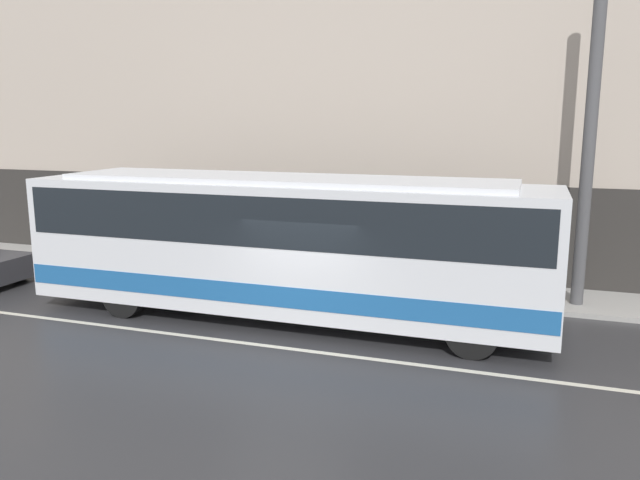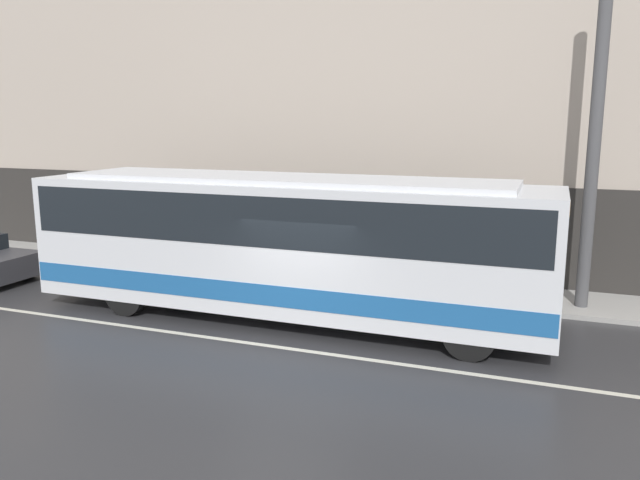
% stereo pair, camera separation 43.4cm
% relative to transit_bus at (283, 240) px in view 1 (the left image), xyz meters
% --- Properties ---
extents(ground_plane, '(60.00, 60.00, 0.00)m').
position_rel_transit_bus_xyz_m(ground_plane, '(0.87, -1.82, -1.85)').
color(ground_plane, '#2D2D30').
extents(sidewalk, '(60.00, 2.31, 0.12)m').
position_rel_transit_bus_xyz_m(sidewalk, '(0.87, 3.33, -1.79)').
color(sidewalk, '#A09E99').
rests_on(sidewalk, ground_plane).
extents(building_facade, '(60.00, 0.35, 11.54)m').
position_rel_transit_bus_xyz_m(building_facade, '(0.87, 4.63, 3.72)').
color(building_facade, '#B7A899').
rests_on(building_facade, ground_plane).
extents(lane_stripe, '(54.00, 0.14, 0.01)m').
position_rel_transit_bus_xyz_m(lane_stripe, '(0.87, -1.82, -1.85)').
color(lane_stripe, beige).
rests_on(lane_stripe, ground_plane).
extents(transit_bus, '(11.94, 2.60, 3.29)m').
position_rel_transit_bus_xyz_m(transit_bus, '(0.00, 0.00, 0.00)').
color(transit_bus, silver).
rests_on(transit_bus, ground_plane).
extents(utility_pole_near, '(0.30, 0.30, 7.68)m').
position_rel_transit_bus_xyz_m(utility_pole_near, '(6.47, 2.99, 2.11)').
color(utility_pole_near, '#4C4C4F').
rests_on(utility_pole_near, sidewalk).
extents(pedestrian_waiting, '(0.36, 0.36, 1.69)m').
position_rel_transit_bus_xyz_m(pedestrian_waiting, '(0.33, 2.85, -0.94)').
color(pedestrian_waiting, '#333338').
rests_on(pedestrian_waiting, sidewalk).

